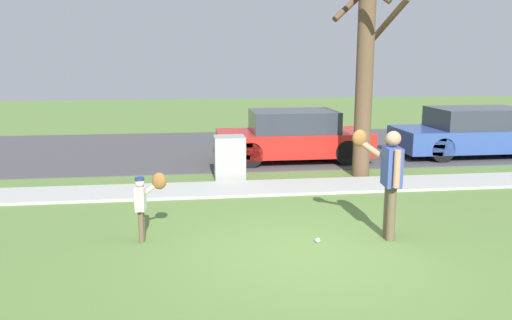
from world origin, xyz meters
TOP-DOWN VIEW (x-y plane):
  - ground_plane at (0.00, 3.50)m, footprint 48.00×48.00m
  - sidewalk_strip at (0.00, 3.60)m, footprint 36.00×1.20m
  - road_surface at (0.00, 8.60)m, footprint 36.00×6.80m
  - person_adult at (1.31, 0.42)m, footprint 0.66×0.66m
  - person_child at (-2.29, 0.78)m, footprint 0.47×0.38m
  - baseball at (0.24, 0.36)m, footprint 0.07×0.07m
  - utility_cabinet at (-0.73, 4.69)m, footprint 0.68×0.64m
  - street_tree_near at (2.32, 4.54)m, footprint 1.85×1.88m
  - parked_hatchback_red at (1.10, 6.49)m, footprint 4.00×1.75m
  - parked_wagon_blue at (6.32, 6.53)m, footprint 4.50×1.80m

SIDE VIEW (x-z plane):
  - ground_plane at x=0.00m, z-range 0.00..0.00m
  - road_surface at x=0.00m, z-range 0.00..0.02m
  - sidewalk_strip at x=0.00m, z-range 0.00..0.06m
  - baseball at x=0.24m, z-range 0.00..0.07m
  - utility_cabinet at x=-0.73m, z-range 0.00..0.97m
  - parked_hatchback_red at x=1.10m, z-range 0.00..1.32m
  - parked_wagon_blue at x=6.32m, z-range 0.00..1.32m
  - person_child at x=-2.29m, z-range 0.16..1.19m
  - person_adult at x=1.31m, z-range 0.19..1.85m
  - street_tree_near at x=2.32m, z-range 0.17..5.52m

